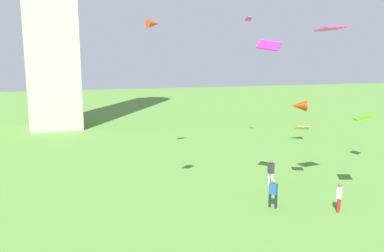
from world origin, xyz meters
name	(u,v)px	position (x,y,z in m)	size (l,w,h in m)	color
person_0	(271,171)	(2.73, 17.75, 1.05)	(0.31, 0.57, 1.85)	silver
person_1	(273,192)	(0.58, 13.90, 1.03)	(0.49, 0.54, 1.81)	#1E2333
person_3	(339,195)	(3.99, 12.08, 1.00)	(0.52, 0.50, 1.77)	red
kite_flying_0	(363,118)	(6.76, 13.56, 5.33)	(1.62, 1.75, 0.41)	#4CB60A
kite_flying_1	(153,24)	(-3.51, 27.22, 12.08)	(1.26, 1.03, 0.80)	red
kite_flying_3	(303,128)	(5.20, 17.65, 4.10)	(1.41, 1.57, 0.47)	gold
kite_flying_4	(269,45)	(0.93, 15.58, 9.85)	(1.57, 1.47, 0.77)	#E421B2
kite_flying_5	(331,28)	(3.89, 13.56, 10.79)	(1.74, 1.28, 0.37)	#EB33A5
kite_flying_6	(248,19)	(6.99, 29.95, 13.14)	(0.65, 0.87, 0.42)	#ED38BD
kite_flying_7	(299,106)	(12.59, 28.73, 4.24)	(1.91, 1.62, 1.17)	red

